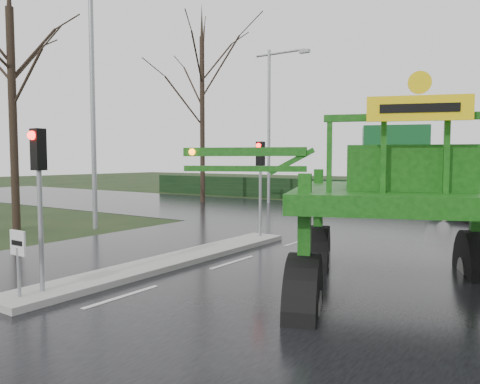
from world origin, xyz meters
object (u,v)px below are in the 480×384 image
Objects in this scene: street_light_left_near at (97,83)px; street_light_left_far at (273,112)px; traffic_signal_near at (39,175)px; traffic_signal_mid at (260,168)px; keep_left_sign at (18,253)px; crop_sprayer at (306,174)px.

street_light_left_far is (0.00, 14.00, 0.00)m from street_light_left_near.
traffic_signal_near is 8.50m from traffic_signal_mid.
keep_left_sign is 11.32m from street_light_left_near.
traffic_signal_near is at bearing -90.00° from traffic_signal_mid.
street_light_left_far is (-6.89, 21.01, 3.40)m from traffic_signal_near.
traffic_signal_near is 0.35× the size of street_light_left_near.
traffic_signal_near is at bearing -71.83° from street_light_left_far.
keep_left_sign is at bearing -47.41° from street_light_left_near.
keep_left_sign is at bearing -90.00° from traffic_signal_near.
traffic_signal_near is at bearing 90.00° from keep_left_sign.
traffic_signal_mid is 0.35× the size of street_light_left_near.
traffic_signal_near is (0.00, 0.49, 1.53)m from keep_left_sign.
traffic_signal_near and traffic_signal_mid have the same top height.
traffic_signal_mid is at bearing 90.00° from keep_left_sign.
street_light_left_far is 21.94m from crop_sprayer.
keep_left_sign is at bearing -90.00° from traffic_signal_mid.
keep_left_sign is 0.14× the size of street_light_left_near.
street_light_left_near reaches higher than traffic_signal_mid.
traffic_signal_mid is at bearing 12.21° from street_light_left_near.
keep_left_sign is 23.11m from street_light_left_far.
street_light_left_near is 14.00m from street_light_left_far.
traffic_signal_near is at bearing -171.58° from crop_sprayer.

